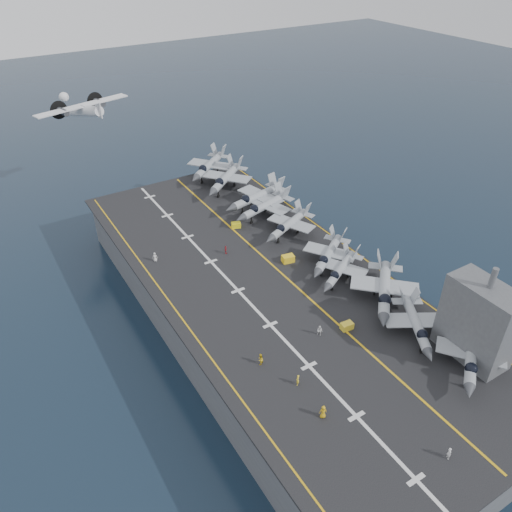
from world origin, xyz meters
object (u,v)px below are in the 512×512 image
island_superstructure (481,314)px  transport_plane (84,111)px  fighter_jet_0 (471,355)px  tow_cart_a (347,326)px

island_superstructure → transport_plane: bearing=106.8°
island_superstructure → fighter_jet_0: bearing=-143.7°
tow_cart_a → fighter_jet_0: bearing=-58.1°
fighter_jet_0 → tow_cart_a: bearing=121.9°
fighter_jet_0 → tow_cart_a: fighter_jet_0 is taller
island_superstructure → tow_cart_a: 18.85m
island_superstructure → transport_plane: (-27.29, 90.56, 7.36)m
fighter_jet_0 → island_superstructure: bearing=36.3°
fighter_jet_0 → tow_cart_a: size_ratio=8.64×
fighter_jet_0 → transport_plane: 96.38m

